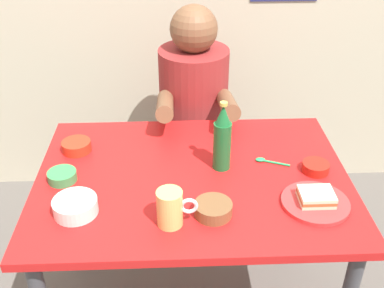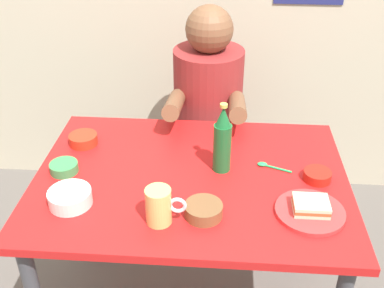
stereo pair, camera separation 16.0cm
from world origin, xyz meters
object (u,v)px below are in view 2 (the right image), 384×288
Objects in this scene: dining_table at (191,196)px; condiment_bowl_brown at (204,210)px; person_seated at (208,93)px; stool at (207,166)px; beer_mug at (159,206)px; sandwich at (311,206)px; plate_orange at (310,212)px; beer_bottle at (222,141)px.

condiment_bowl_brown is at bearing -75.27° from dining_table.
dining_table is 1.53× the size of person_seated.
beer_mug reaches higher than stool.
stool is 0.94m from condiment_bowl_brown.
sandwich is at bearing -66.14° from stool.
sandwich reaches higher than condiment_bowl_brown.
plate_orange is 0.84× the size of beer_bottle.
beer_mug is at bearing -107.27° from dining_table.
stool is at bearing 90.00° from person_seated.
sandwich is at bearing -24.43° from dining_table.
beer_mug reaches higher than dining_table.
sandwich reaches higher than plate_orange.
person_seated reaches higher than beer_bottle.
plate_orange is at bearing -65.84° from person_seated.
beer_bottle is at bearing -82.77° from stool.
condiment_bowl_brown is (0.06, -0.21, 0.12)m from dining_table.
beer_mug is 1.05× the size of condiment_bowl_brown.
condiment_bowl_brown is at bearing 15.42° from beer_mug.
beer_mug is at bearing -171.38° from sandwich.
beer_bottle is (0.07, -0.57, 0.09)m from person_seated.
stool is at bearing 113.86° from plate_orange.
sandwich is (0.00, 0.00, 0.02)m from plate_orange.
person_seated is at bearing 91.60° from condiment_bowl_brown.
condiment_bowl_brown is at bearing -174.16° from plate_orange.
beer_mug is 0.48× the size of beer_bottle.
plate_orange is at bearing -38.54° from beer_bottle.
sandwich is 0.87× the size of beer_mug.
person_seated reaches higher than condiment_bowl_brown.
plate_orange reaches higher than stool.
beer_bottle is 0.28m from condiment_bowl_brown.
stool is 0.98m from sandwich.
condiment_bowl_brown is (0.02, -0.84, 0.41)m from stool.
condiment_bowl_brown is (-0.05, -0.26, -0.10)m from beer_bottle.
plate_orange is 0.38m from beer_bottle.
condiment_bowl_brown is at bearing -88.40° from person_seated.
stool is 1.72× the size of beer_bottle.
dining_table is 10.00× the size of sandwich.
beer_mug is at bearing -171.38° from plate_orange.
dining_table is 2.44× the size of stool.
stool is 3.57× the size of beer_mug.
stool is 0.78m from beer_bottle.
stool is 2.05× the size of plate_orange.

